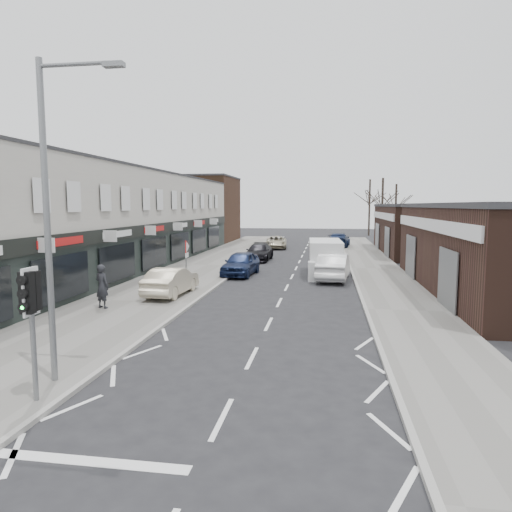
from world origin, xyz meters
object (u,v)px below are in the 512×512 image
at_px(traffic_light, 31,303).
at_px(street_lamp, 53,205).
at_px(white_van, 325,259).
at_px(parked_car_left_b, 259,252).
at_px(parked_car_right_b, 327,245).
at_px(parked_car_left_c, 276,242).
at_px(parked_car_left_a, 241,263).
at_px(pedestrian, 102,286).
at_px(parked_car_right_a, 334,267).
at_px(sedan_on_pavement, 171,281).
at_px(parked_car_right_c, 339,240).
at_px(warning_sign, 187,251).

bearing_deg(traffic_light, street_lamp, 95.88).
xyz_separation_m(white_van, parked_car_left_b, (-5.50, 7.07, -0.38)).
bearing_deg(street_lamp, white_van, 71.62).
xyz_separation_m(street_lamp, parked_car_right_b, (6.73, 34.99, -3.93)).
bearing_deg(street_lamp, traffic_light, -84.12).
xyz_separation_m(traffic_light, parked_car_left_c, (1.25, 39.08, -1.75)).
bearing_deg(traffic_light, parked_car_left_c, 88.17).
distance_m(traffic_light, parked_car_left_a, 20.19).
relative_size(pedestrian, parked_car_left_c, 0.41).
xyz_separation_m(traffic_light, parked_car_right_a, (7.03, 19.21, -1.59)).
xyz_separation_m(pedestrian, parked_car_right_b, (9.69, 27.03, -0.39)).
bearing_deg(white_van, traffic_light, -109.83).
relative_size(sedan_on_pavement, pedestrian, 2.20).
relative_size(pedestrian, parked_car_right_a, 0.39).
height_order(street_lamp, parked_car_right_c, street_lamp).
bearing_deg(parked_car_right_c, street_lamp, 84.63).
height_order(street_lamp, parked_car_left_c, street_lamp).
distance_m(warning_sign, sedan_on_pavement, 2.11).
bearing_deg(parked_car_left_b, warning_sign, -95.17).
xyz_separation_m(traffic_light, street_lamp, (-0.13, 1.22, 2.20)).
bearing_deg(parked_car_left_c, parked_car_left_a, -95.87).
bearing_deg(parked_car_left_a, warning_sign, -101.99).
height_order(white_van, sedan_on_pavement, white_van).
height_order(parked_car_left_a, parked_car_right_a, parked_car_right_a).
bearing_deg(warning_sign, street_lamp, -87.16).
distance_m(parked_car_left_b, parked_car_right_a, 10.86).
height_order(street_lamp, pedestrian, street_lamp).
relative_size(parked_car_left_a, parked_car_left_c, 0.97).
bearing_deg(parked_car_right_a, traffic_light, 75.79).
distance_m(parked_car_left_b, parked_car_left_c, 10.85).
xyz_separation_m(street_lamp, parked_car_left_c, (1.37, 37.87, -3.96)).
height_order(traffic_light, white_van, traffic_light).
relative_size(sedan_on_pavement, parked_car_left_a, 0.92).
height_order(street_lamp, parked_car_left_a, street_lamp).
height_order(warning_sign, parked_car_right_b, warning_sign).
xyz_separation_m(parked_car_right_a, parked_car_right_c, (0.87, 22.24, -0.03)).
distance_m(traffic_light, white_van, 22.18).
distance_m(sedan_on_pavement, parked_car_right_b, 24.97).
distance_m(traffic_light, parked_car_right_a, 20.51).
bearing_deg(parked_car_right_c, pedestrian, 77.10).
bearing_deg(pedestrian, parked_car_right_b, -89.27).
distance_m(street_lamp, parked_car_left_c, 38.10).
height_order(traffic_light, parked_car_left_b, traffic_light).
distance_m(street_lamp, pedestrian, 9.20).
xyz_separation_m(pedestrian, parked_car_left_c, (4.34, 29.91, -0.42)).
distance_m(warning_sign, parked_car_right_a, 9.46).
xyz_separation_m(street_lamp, sedan_on_pavement, (-0.97, 11.23, -3.80)).
relative_size(sedan_on_pavement, parked_car_right_a, 0.85).
xyz_separation_m(parked_car_left_b, parked_car_right_c, (6.90, 13.21, 0.09)).
relative_size(parked_car_left_c, parked_car_right_a, 0.95).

